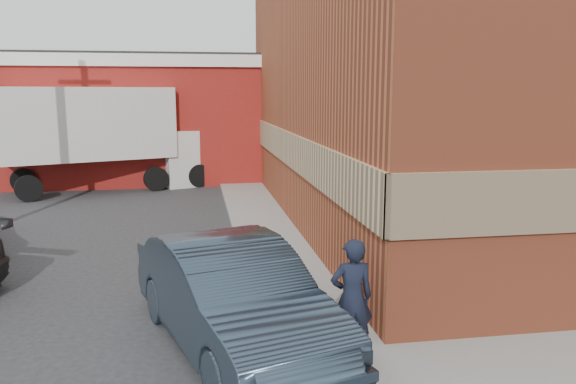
{
  "coord_description": "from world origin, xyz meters",
  "views": [
    {
      "loc": [
        -1.3,
        -7.78,
        3.97
      ],
      "look_at": [
        0.63,
        3.89,
        1.86
      ],
      "focal_mm": 35.0,
      "sensor_mm": 36.0,
      "label": 1
    }
  ],
  "objects_px": {
    "brick_building": "(507,69)",
    "box_truck": "(108,132)",
    "sedan": "(233,297)",
    "warehouse": "(94,117)",
    "man": "(352,298)"
  },
  "relations": [
    {
      "from": "brick_building",
      "to": "box_truck",
      "type": "relative_size",
      "value": 2.08
    },
    {
      "from": "sedan",
      "to": "warehouse",
      "type": "bearing_deg",
      "value": 87.1
    },
    {
      "from": "warehouse",
      "to": "sedan",
      "type": "distance_m",
      "value": 20.28
    },
    {
      "from": "warehouse",
      "to": "box_truck",
      "type": "bearing_deg",
      "value": -73.28
    },
    {
      "from": "brick_building",
      "to": "warehouse",
      "type": "distance_m",
      "value": 18.3
    },
    {
      "from": "warehouse",
      "to": "box_truck",
      "type": "relative_size",
      "value": 1.86
    },
    {
      "from": "sedan",
      "to": "brick_building",
      "type": "bearing_deg",
      "value": 24.59
    },
    {
      "from": "sedan",
      "to": "box_truck",
      "type": "distance_m",
      "value": 16.0
    },
    {
      "from": "warehouse",
      "to": "sedan",
      "type": "xyz_separation_m",
      "value": [
        5.2,
        -19.5,
        -1.96
      ]
    },
    {
      "from": "sedan",
      "to": "box_truck",
      "type": "xyz_separation_m",
      "value": [
        -3.97,
        15.42,
        1.55
      ]
    },
    {
      "from": "brick_building",
      "to": "man",
      "type": "bearing_deg",
      "value": -129.46
    },
    {
      "from": "brick_building",
      "to": "man",
      "type": "distance_m",
      "value": 12.53
    },
    {
      "from": "warehouse",
      "to": "box_truck",
      "type": "distance_m",
      "value": 4.28
    },
    {
      "from": "brick_building",
      "to": "box_truck",
      "type": "bearing_deg",
      "value": 152.45
    },
    {
      "from": "man",
      "to": "sedan",
      "type": "xyz_separation_m",
      "value": [
        -1.69,
        0.75,
        -0.16
      ]
    }
  ]
}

